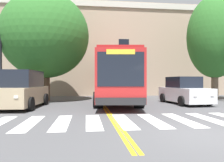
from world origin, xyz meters
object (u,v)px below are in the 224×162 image
(car_tan_near_lane, at_px, (22,90))
(street_tree_curbside_small, at_px, (46,36))
(car_white_far_lane, at_px, (184,92))
(street_tree_curbside_large, at_px, (215,37))
(city_bus, at_px, (117,77))

(car_tan_near_lane, distance_m, street_tree_curbside_small, 6.08)
(car_tan_near_lane, xyz_separation_m, car_white_far_lane, (10.55, 1.03, -0.19))
(car_white_far_lane, bearing_deg, street_tree_curbside_small, 161.43)
(car_tan_near_lane, bearing_deg, car_white_far_lane, 5.59)
(street_tree_curbside_large, bearing_deg, car_tan_near_lane, -163.45)
(city_bus, xyz_separation_m, car_tan_near_lane, (-6.05, -2.90, -0.82))
(city_bus, height_order, car_white_far_lane, city_bus)
(city_bus, xyz_separation_m, street_tree_curbside_large, (8.93, 1.55, 3.60))
(city_bus, bearing_deg, street_tree_curbside_large, 9.83)
(city_bus, distance_m, street_tree_curbside_small, 6.61)
(car_tan_near_lane, bearing_deg, street_tree_curbside_large, 16.55)
(car_tan_near_lane, distance_m, car_white_far_lane, 10.60)
(city_bus, relative_size, street_tree_curbside_large, 1.37)
(street_tree_curbside_large, bearing_deg, street_tree_curbside_small, -179.77)
(car_white_far_lane, height_order, street_tree_curbside_small, street_tree_curbside_small)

